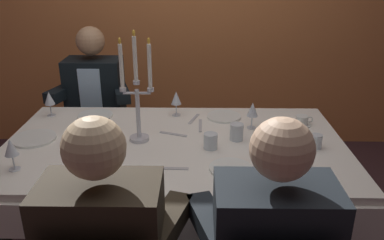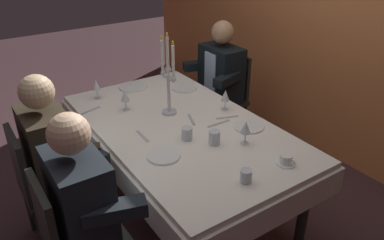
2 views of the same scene
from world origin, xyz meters
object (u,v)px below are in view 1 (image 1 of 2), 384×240
at_px(dinner_plate_0, 95,115).
at_px(wine_glass_3, 85,140).
at_px(wine_glass_1, 11,148).
at_px(coffee_cup_0, 302,121).
at_px(wine_glass_2, 176,98).
at_px(candelabra, 137,97).
at_px(wine_glass_0, 252,110).
at_px(water_tumbler_0, 211,141).
at_px(seated_diner_0, 95,93).
at_px(dining_table, 175,161).
at_px(wine_glass_4, 49,99).
at_px(dinner_plate_1, 34,138).
at_px(dinner_plate_3, 231,169).
at_px(water_tumbler_2, 316,141).
at_px(dinner_plate_2, 224,116).
at_px(water_tumbler_1, 237,132).

relative_size(dinner_plate_0, wine_glass_3, 1.37).
xyz_separation_m(wine_glass_1, coffee_cup_0, (1.53, 0.58, -0.09)).
bearing_deg(wine_glass_2, candelabra, -116.19).
bearing_deg(wine_glass_0, candelabra, -164.53).
relative_size(water_tumbler_0, seated_diner_0, 0.07).
xyz_separation_m(wine_glass_3, coffee_cup_0, (1.20, 0.48, -0.09)).
relative_size(wine_glass_3, coffee_cup_0, 1.24).
height_order(dinner_plate_0, wine_glass_0, wine_glass_0).
bearing_deg(dining_table, dinner_plate_0, 144.89).
xyz_separation_m(wine_glass_0, coffee_cup_0, (0.32, 0.05, -0.09)).
distance_m(wine_glass_1, wine_glass_4, 0.72).
xyz_separation_m(dinner_plate_1, wine_glass_3, (0.37, -0.24, 0.11)).
height_order(dinner_plate_0, seated_diner_0, seated_diner_0).
xyz_separation_m(dinner_plate_3, coffee_cup_0, (0.48, 0.57, 0.02)).
xyz_separation_m(wine_glass_2, water_tumbler_0, (0.21, -0.49, -0.07)).
relative_size(dinner_plate_0, coffee_cup_0, 1.70).
xyz_separation_m(dinner_plate_1, wine_glass_2, (0.79, 0.39, 0.11)).
height_order(wine_glass_0, coffee_cup_0, wine_glass_0).
distance_m(wine_glass_2, coffee_cup_0, 0.80).
relative_size(dinner_plate_1, water_tumbler_2, 3.24).
bearing_deg(seated_diner_0, dinner_plate_1, -99.22).
bearing_deg(seated_diner_0, dinner_plate_2, -28.02).
relative_size(wine_glass_1, coffee_cup_0, 1.24).
height_order(dinner_plate_2, water_tumbler_0, water_tumbler_0).
bearing_deg(wine_glass_4, coffee_cup_0, -4.69).
bearing_deg(dining_table, wine_glass_3, -152.56).
bearing_deg(dinner_plate_1, wine_glass_2, 26.25).
distance_m(wine_glass_2, water_tumbler_2, 0.91).
bearing_deg(wine_glass_2, water_tumbler_1, -45.94).
bearing_deg(wine_glass_1, water_tumbler_2, 9.83).
relative_size(dinner_plate_1, wine_glass_1, 1.51).
height_order(dinner_plate_0, dinner_plate_3, same).
bearing_deg(water_tumbler_1, dinner_plate_3, -99.30).
bearing_deg(water_tumbler_1, wine_glass_0, 57.84).
distance_m(candelabra, dinner_plate_2, 0.66).
xyz_separation_m(dinner_plate_0, coffee_cup_0, (1.31, -0.12, 0.02)).
height_order(dining_table, wine_glass_2, wine_glass_2).
xyz_separation_m(dining_table, water_tumbler_1, (0.35, 0.04, 0.17)).
distance_m(wine_glass_1, coffee_cup_0, 1.64).
bearing_deg(water_tumbler_2, dinner_plate_0, 161.43).
xyz_separation_m(wine_glass_3, water_tumbler_1, (0.78, 0.26, -0.07)).
bearing_deg(dinner_plate_2, seated_diner_0, 151.98).
xyz_separation_m(candelabra, water_tumbler_0, (0.40, -0.10, -0.21)).
relative_size(dinner_plate_3, water_tumbler_1, 2.18).
bearing_deg(coffee_cup_0, wine_glass_0, -170.65).
distance_m(wine_glass_3, water_tumbler_0, 0.65).
distance_m(dining_table, coffee_cup_0, 0.83).
xyz_separation_m(dining_table, wine_glass_1, (-0.76, -0.33, 0.23)).
distance_m(wine_glass_3, seated_diner_0, 1.14).
bearing_deg(wine_glass_3, coffee_cup_0, 21.84).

